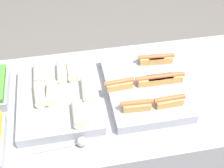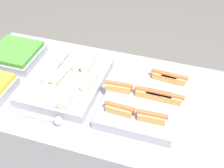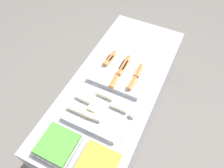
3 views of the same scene
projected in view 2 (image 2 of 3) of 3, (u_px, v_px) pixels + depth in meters
The scene contains 5 objects.
counter at pixel (126, 152), 1.86m from camera, with size 1.82×0.77×0.87m.
tray_hotdogs at pixel (145, 98), 1.54m from camera, with size 0.40×0.48×0.10m.
tray_wraps at pixel (67, 80), 1.64m from camera, with size 0.38×0.46×0.10m.
tray_side_back at pixel (15, 54), 1.82m from camera, with size 0.28×0.28×0.07m.
serving_spoon_near at pixel (54, 120), 1.45m from camera, with size 0.22×0.04×0.04m.
Camera 2 is at (0.27, -1.11, 1.96)m, focal length 50.00 mm.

